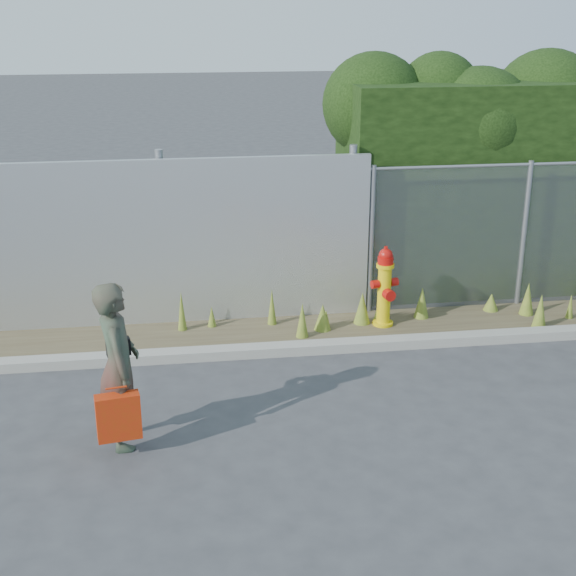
% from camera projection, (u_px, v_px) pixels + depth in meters
% --- Properties ---
extents(ground, '(80.00, 80.00, 0.00)m').
position_uv_depth(ground, '(336.00, 425.00, 8.15)').
color(ground, '#363638').
rests_on(ground, ground).
extents(curb, '(16.00, 0.22, 0.12)m').
position_uv_depth(curb, '(308.00, 348.00, 9.81)').
color(curb, gray).
rests_on(curb, ground).
extents(weed_strip, '(16.00, 1.32, 0.54)m').
position_uv_depth(weed_strip, '(321.00, 320.00, 10.45)').
color(weed_strip, '#4A3F2A').
rests_on(weed_strip, ground).
extents(corrugated_fence, '(8.50, 0.21, 2.30)m').
position_uv_depth(corrugated_fence, '(40.00, 248.00, 10.15)').
color(corrugated_fence, '#B5B8BC').
rests_on(corrugated_fence, ground).
extents(fire_hydrant, '(0.37, 0.33, 1.10)m').
position_uv_depth(fire_hydrant, '(384.00, 288.00, 10.43)').
color(fire_hydrant, yellow).
rests_on(fire_hydrant, ground).
extents(woman, '(0.46, 0.64, 1.66)m').
position_uv_depth(woman, '(118.00, 365.00, 7.56)').
color(woman, '#0E5D3F').
rests_on(woman, ground).
extents(red_tote_bag, '(0.41, 0.15, 0.54)m').
position_uv_depth(red_tote_bag, '(118.00, 417.00, 7.46)').
color(red_tote_bag, '#A72F09').
extents(black_shoulder_bag, '(0.22, 0.09, 0.17)m').
position_uv_depth(black_shoulder_bag, '(118.00, 347.00, 7.61)').
color(black_shoulder_bag, black).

